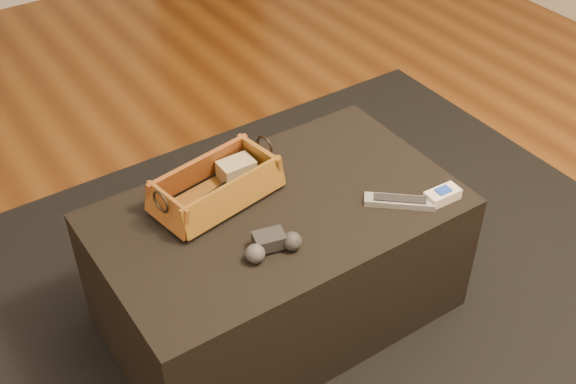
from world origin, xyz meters
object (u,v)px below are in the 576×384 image
ottoman (279,262)px  game_controller (272,245)px  cream_gadget (442,195)px  tv_remote (215,198)px  wicker_basket (216,187)px  silver_remote (400,201)px

ottoman → game_controller: (-0.11, -0.14, 0.24)m
game_controller → cream_gadget: bearing=-9.9°
tv_remote → cream_gadget: 0.63m
wicker_basket → game_controller: bearing=-87.2°
tv_remote → game_controller: size_ratio=1.20×
tv_remote → wicker_basket: size_ratio=0.49×
tv_remote → silver_remote: bearing=-49.4°
ottoman → tv_remote: (-0.14, 0.11, 0.23)m
cream_gadget → silver_remote: bearing=155.3°
game_controller → cream_gadget: game_controller is taller
silver_remote → cream_gadget: bearing=-24.7°
tv_remote → ottoman: bearing=-54.0°
game_controller → silver_remote: size_ratio=0.90×
silver_remote → game_controller: bearing=174.7°
game_controller → silver_remote: game_controller is taller
ottoman → wicker_basket: wicker_basket is taller
tv_remote → cream_gadget: bearing=-47.6°
wicker_basket → silver_remote: (0.41, -0.30, -0.03)m
tv_remote → silver_remote: size_ratio=1.08×
wicker_basket → cream_gadget: (0.52, -0.35, -0.03)m
wicker_basket → game_controller: 0.26m
tv_remote → wicker_basket: 0.03m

